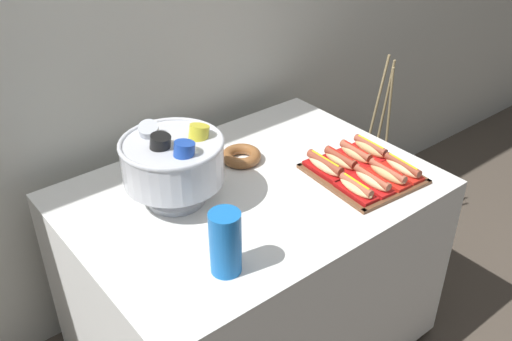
# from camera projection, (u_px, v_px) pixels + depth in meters

# --- Properties ---
(ground_plane) EXTENTS (10.00, 10.00, 0.00)m
(ground_plane) POSITION_uv_depth(u_px,v_px,m) (251.00, 341.00, 2.43)
(ground_plane) COLOR #4C4238
(back_wall) EXTENTS (6.00, 0.10, 2.60)m
(back_wall) POSITION_uv_depth(u_px,v_px,m) (150.00, 4.00, 2.13)
(back_wall) COLOR beige
(back_wall) RESTS_ON ground_plane
(buffet_table) EXTENTS (1.27, 0.91, 0.79)m
(buffet_table) POSITION_uv_depth(u_px,v_px,m) (251.00, 268.00, 2.21)
(buffet_table) COLOR white
(buffet_table) RESTS_ON ground_plane
(floor_vase) EXTENTS (0.45, 0.45, 1.02)m
(floor_vase) POSITION_uv_depth(u_px,v_px,m) (369.00, 202.00, 2.91)
(floor_vase) COLOR brown
(floor_vase) RESTS_ON ground_plane
(serving_tray) EXTENTS (0.36, 0.38, 0.01)m
(serving_tray) POSITION_uv_depth(u_px,v_px,m) (363.00, 174.00, 2.08)
(serving_tray) COLOR brown
(serving_tray) RESTS_ON buffet_table
(hot_dog_0) EXTENTS (0.08, 0.17, 0.06)m
(hot_dog_0) POSITION_uv_depth(u_px,v_px,m) (356.00, 188.00, 1.95)
(hot_dog_0) COLOR #B21414
(hot_dog_0) RESTS_ON serving_tray
(hot_dog_1) EXTENTS (0.08, 0.17, 0.06)m
(hot_dog_1) POSITION_uv_depth(u_px,v_px,m) (372.00, 181.00, 1.99)
(hot_dog_1) COLOR red
(hot_dog_1) RESTS_ON serving_tray
(hot_dog_2) EXTENTS (0.07, 0.17, 0.06)m
(hot_dog_2) POSITION_uv_depth(u_px,v_px,m) (387.00, 174.00, 2.02)
(hot_dog_2) COLOR red
(hot_dog_2) RESTS_ON serving_tray
(hot_dog_3) EXTENTS (0.07, 0.17, 0.06)m
(hot_dog_3) POSITION_uv_depth(u_px,v_px,m) (402.00, 168.00, 2.06)
(hot_dog_3) COLOR red
(hot_dog_3) RESTS_ON serving_tray
(hot_dog_4) EXTENTS (0.07, 0.18, 0.06)m
(hot_dog_4) POSITION_uv_depth(u_px,v_px,m) (325.00, 166.00, 2.06)
(hot_dog_4) COLOR #B21414
(hot_dog_4) RESTS_ON serving_tray
(hot_dog_5) EXTENTS (0.07, 0.16, 0.06)m
(hot_dog_5) POSITION_uv_depth(u_px,v_px,m) (340.00, 161.00, 2.10)
(hot_dog_5) COLOR #B21414
(hot_dog_5) RESTS_ON serving_tray
(hot_dog_6) EXTENTS (0.06, 0.16, 0.06)m
(hot_dog_6) POSITION_uv_depth(u_px,v_px,m) (356.00, 154.00, 2.14)
(hot_dog_6) COLOR red
(hot_dog_6) RESTS_ON serving_tray
(hot_dog_7) EXTENTS (0.07, 0.17, 0.06)m
(hot_dog_7) POSITION_uv_depth(u_px,v_px,m) (370.00, 149.00, 2.17)
(hot_dog_7) COLOR red
(hot_dog_7) RESTS_ON serving_tray
(punch_bowl) EXTENTS (0.34, 0.34, 0.28)m
(punch_bowl) POSITION_uv_depth(u_px,v_px,m) (173.00, 160.00, 1.86)
(punch_bowl) COLOR silver
(punch_bowl) RESTS_ON buffet_table
(cup_stack) EXTENTS (0.09, 0.09, 0.20)m
(cup_stack) POSITION_uv_depth(u_px,v_px,m) (225.00, 243.00, 1.60)
(cup_stack) COLOR blue
(cup_stack) RESTS_ON buffet_table
(donut) EXTENTS (0.15, 0.15, 0.04)m
(donut) POSITION_uv_depth(u_px,v_px,m) (241.00, 156.00, 2.16)
(donut) COLOR brown
(donut) RESTS_ON buffet_table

